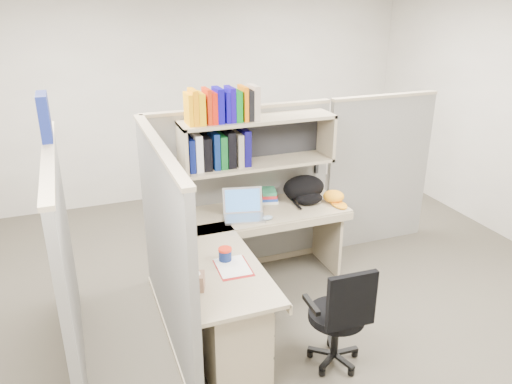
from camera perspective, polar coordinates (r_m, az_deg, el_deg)
name	(u,v)px	position (r m, az deg, el deg)	size (l,w,h in m)	color
ground	(276,314)	(4.43, 2.28, -13.78)	(6.00, 6.00, 0.00)	#3B372D
room_shell	(279,132)	(3.73, 2.65, 6.89)	(6.00, 6.00, 6.00)	#AFA99E
cubicle	(217,204)	(4.25, -4.50, -1.40)	(3.79, 1.84, 1.95)	slate
desk	(242,298)	(3.84, -1.66, -12.05)	(1.74, 1.75, 0.73)	gray
laptop	(244,205)	(4.34, -1.37, -1.53)	(0.35, 0.35, 0.25)	#A9A9AD
backpack	(306,190)	(4.72, 5.77, 0.26)	(0.41, 0.31, 0.24)	black
orange_cap	(334,196)	(4.78, 8.86, -0.49)	(0.20, 0.23, 0.11)	orange
snack_canister	(225,254)	(3.72, -3.55, -7.09)	(0.10, 0.10, 0.10)	navy
tissue_box	(196,277)	(3.39, -6.90, -9.64)	(0.11, 0.11, 0.18)	#8A654E
mouse	(267,218)	(4.37, 1.30, -2.96)	(0.10, 0.07, 0.04)	#839EBA
paper_cup	(249,199)	(4.67, -0.85, -0.83)	(0.07, 0.07, 0.10)	silver
book_stack	(269,195)	(4.76, 1.46, -0.35)	(0.16, 0.22, 0.11)	gray
loose_paper	(233,266)	(3.66, -2.70, -8.49)	(0.22, 0.29, 0.00)	white
task_chair	(338,331)	(3.79, 9.36, -15.43)	(0.46, 0.42, 0.87)	black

